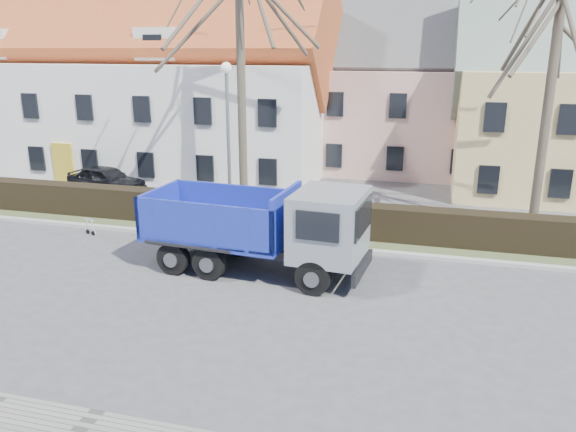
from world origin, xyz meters
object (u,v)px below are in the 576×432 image
(parked_car_a, at_px, (107,180))
(streetlight, at_px, (229,143))
(cart_frame, at_px, (86,225))
(dump_truck, at_px, (248,227))

(parked_car_a, bearing_deg, streetlight, -101.18)
(cart_frame, bearing_deg, streetlight, 32.82)
(streetlight, bearing_deg, dump_truck, -63.43)
(dump_truck, height_order, cart_frame, dump_truck)
(streetlight, height_order, parked_car_a, streetlight)
(dump_truck, bearing_deg, parked_car_a, 147.02)
(dump_truck, distance_m, streetlight, 5.90)
(dump_truck, relative_size, parked_car_a, 1.82)
(cart_frame, height_order, parked_car_a, parked_car_a)
(streetlight, bearing_deg, cart_frame, -147.18)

